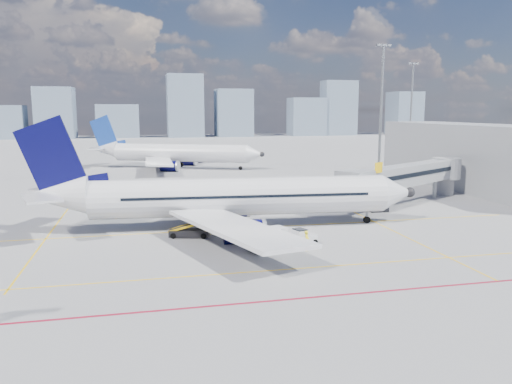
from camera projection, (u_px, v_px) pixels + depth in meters
ground at (269, 249)px, 44.33m from camera, size 420.00×420.00×0.00m
apron_markings at (274, 262)px, 40.44m from camera, size 90.00×35.12×0.01m
jet_bridge at (411, 175)px, 65.13m from camera, size 23.55×15.78×6.30m
terminal_block at (477, 157)px, 77.26m from camera, size 10.00×42.00×10.00m
floodlight_mast_ne at (381, 103)px, 103.35m from camera, size 3.20×0.61×25.45m
floodlight_mast_far at (411, 105)px, 142.92m from camera, size 3.20×0.61×25.45m
distant_skyline at (177, 114)px, 226.61m from camera, size 254.62×14.85×28.10m
main_aircraft at (224, 198)px, 51.61m from camera, size 40.99×35.67×11.97m
second_aircraft at (173, 153)px, 105.00m from camera, size 36.25×30.58×11.22m
baggage_tug at (302, 237)px, 45.19m from camera, size 2.59×2.05×1.59m
cargo_dolly at (268, 239)px, 43.53m from camera, size 3.93×2.74×1.98m
belt_loader at (191, 231)px, 48.27m from camera, size 5.58×2.51×2.24m
ramp_worker at (307, 241)px, 43.57m from camera, size 0.73×0.77×1.78m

